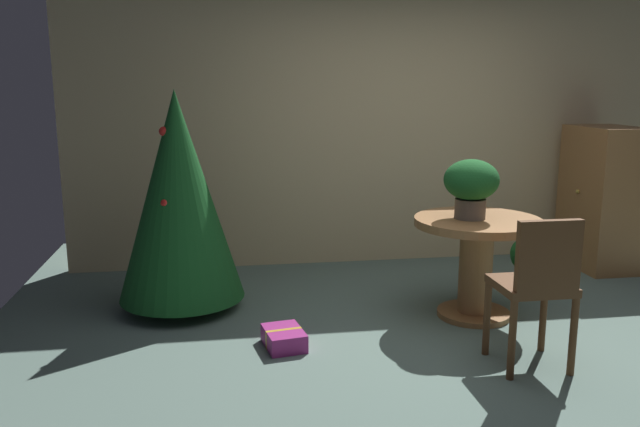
{
  "coord_description": "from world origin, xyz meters",
  "views": [
    {
      "loc": [
        -1.61,
        -3.69,
        1.69
      ],
      "look_at": [
        -0.98,
        0.36,
        0.85
      ],
      "focal_mm": 35.91,
      "sensor_mm": 36.0,
      "label": 1
    }
  ],
  "objects_px": {
    "wooden_chair_near": "(537,282)",
    "holiday_tree": "(179,196)",
    "wooden_cabinet": "(603,198)",
    "gift_box_purple": "(284,338)",
    "round_dining_table": "(476,251)",
    "flower_vase": "(471,184)",
    "potted_plant": "(529,259)"
  },
  "relations": [
    {
      "from": "potted_plant",
      "to": "flower_vase",
      "type": "bearing_deg",
      "value": -144.32
    },
    {
      "from": "round_dining_table",
      "to": "gift_box_purple",
      "type": "distance_m",
      "value": 1.54
    },
    {
      "from": "wooden_chair_near",
      "to": "round_dining_table",
      "type": "bearing_deg",
      "value": 90.0
    },
    {
      "from": "wooden_chair_near",
      "to": "holiday_tree",
      "type": "xyz_separation_m",
      "value": [
        -2.13,
        1.42,
        0.33
      ]
    },
    {
      "from": "gift_box_purple",
      "to": "wooden_cabinet",
      "type": "bearing_deg",
      "value": 24.51
    },
    {
      "from": "flower_vase",
      "to": "potted_plant",
      "type": "xyz_separation_m",
      "value": [
        0.76,
        0.55,
        -0.74
      ]
    },
    {
      "from": "round_dining_table",
      "to": "holiday_tree",
      "type": "bearing_deg",
      "value": 166.43
    },
    {
      "from": "wooden_chair_near",
      "to": "wooden_cabinet",
      "type": "bearing_deg",
      "value": 49.92
    },
    {
      "from": "potted_plant",
      "to": "wooden_cabinet",
      "type": "bearing_deg",
      "value": 28.27
    },
    {
      "from": "holiday_tree",
      "to": "gift_box_purple",
      "type": "height_order",
      "value": "holiday_tree"
    },
    {
      "from": "round_dining_table",
      "to": "flower_vase",
      "type": "bearing_deg",
      "value": 175.15
    },
    {
      "from": "gift_box_purple",
      "to": "wooden_cabinet",
      "type": "xyz_separation_m",
      "value": [
        3.1,
        1.41,
        0.59
      ]
    },
    {
      "from": "round_dining_table",
      "to": "holiday_tree",
      "type": "height_order",
      "value": "holiday_tree"
    },
    {
      "from": "gift_box_purple",
      "to": "wooden_cabinet",
      "type": "height_order",
      "value": "wooden_cabinet"
    },
    {
      "from": "round_dining_table",
      "to": "wooden_cabinet",
      "type": "xyz_separation_m",
      "value": [
        1.66,
        1.07,
        0.16
      ]
    },
    {
      "from": "holiday_tree",
      "to": "flower_vase",
      "type": "bearing_deg",
      "value": -13.82
    },
    {
      "from": "round_dining_table",
      "to": "wooden_cabinet",
      "type": "height_order",
      "value": "wooden_cabinet"
    },
    {
      "from": "wooden_chair_near",
      "to": "potted_plant",
      "type": "xyz_separation_m",
      "value": [
        0.7,
        1.46,
        -0.29
      ]
    },
    {
      "from": "round_dining_table",
      "to": "potted_plant",
      "type": "bearing_deg",
      "value": 38.23
    },
    {
      "from": "holiday_tree",
      "to": "potted_plant",
      "type": "bearing_deg",
      "value": 0.77
    },
    {
      "from": "round_dining_table",
      "to": "wooden_chair_near",
      "type": "distance_m",
      "value": 0.91
    },
    {
      "from": "flower_vase",
      "to": "gift_box_purple",
      "type": "distance_m",
      "value": 1.7
    },
    {
      "from": "wooden_cabinet",
      "to": "potted_plant",
      "type": "distance_m",
      "value": 1.16
    },
    {
      "from": "round_dining_table",
      "to": "wooden_chair_near",
      "type": "bearing_deg",
      "value": -90.0
    },
    {
      "from": "flower_vase",
      "to": "gift_box_purple",
      "type": "bearing_deg",
      "value": -165.72
    },
    {
      "from": "holiday_tree",
      "to": "gift_box_purple",
      "type": "relative_size",
      "value": 4.68
    },
    {
      "from": "flower_vase",
      "to": "wooden_chair_near",
      "type": "xyz_separation_m",
      "value": [
        0.06,
        -0.91,
        -0.45
      ]
    },
    {
      "from": "gift_box_purple",
      "to": "potted_plant",
      "type": "distance_m",
      "value": 2.33
    },
    {
      "from": "flower_vase",
      "to": "wooden_cabinet",
      "type": "xyz_separation_m",
      "value": [
        1.72,
        1.06,
        -0.34
      ]
    },
    {
      "from": "wooden_chair_near",
      "to": "holiday_tree",
      "type": "relative_size",
      "value": 0.57
    },
    {
      "from": "wooden_cabinet",
      "to": "holiday_tree",
      "type": "bearing_deg",
      "value": -171.68
    },
    {
      "from": "gift_box_purple",
      "to": "holiday_tree",
      "type": "bearing_deg",
      "value": 128.64
    }
  ]
}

